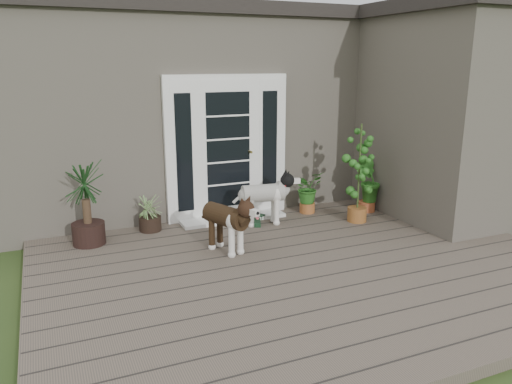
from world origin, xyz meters
name	(u,v)px	position (x,y,z in m)	size (l,w,h in m)	color
deck	(309,270)	(0.00, 0.40, 0.06)	(6.20, 4.60, 0.12)	#6B5B4C
house_main	(199,111)	(0.00, 4.65, 1.55)	(7.40, 4.00, 3.10)	#665E54
roof_main	(196,18)	(0.00, 4.65, 3.20)	(7.60, 4.20, 0.20)	#2D2826
house_wing	(443,122)	(2.90, 1.50, 1.55)	(1.60, 2.40, 3.10)	#665E54
roof_wing	(453,8)	(2.90, 1.50, 3.20)	(1.80, 2.60, 0.20)	#2D2826
door_unit	(227,148)	(-0.20, 2.60, 1.19)	(1.90, 0.14, 2.15)	white
door_step	(233,218)	(-0.20, 2.40, 0.14)	(1.60, 0.40, 0.05)	white
brindle_dog	(226,226)	(-0.75, 1.21, 0.46)	(0.35, 0.82, 0.68)	#372514
white_dog	(263,202)	(0.13, 2.02, 0.47)	(0.35, 0.83, 0.69)	silver
spider_plant	(150,212)	(-1.45, 2.40, 0.40)	(0.52, 0.52, 0.55)	#749159
yucca	(86,202)	(-2.30, 2.18, 0.70)	(0.80, 0.80, 1.15)	black
herb_a	(307,195)	(1.02, 2.28, 0.41)	(0.46, 0.46, 0.58)	#1A5D1D
herb_b	(367,192)	(1.93, 1.97, 0.43)	(0.42, 0.42, 0.62)	#21661D
herb_c	(377,189)	(2.24, 2.13, 0.42)	(0.39, 0.39, 0.60)	#25651C
sapling	(359,172)	(1.48, 1.59, 0.88)	(0.45, 0.45, 1.52)	#1D621C
clog_left	(257,215)	(0.16, 2.33, 0.16)	(0.14, 0.30, 0.09)	#14331B
clog_right	(257,222)	(0.04, 2.02, 0.16)	(0.13, 0.28, 0.08)	#14321B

